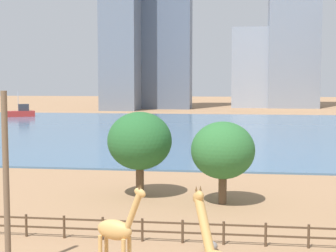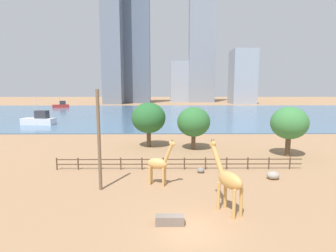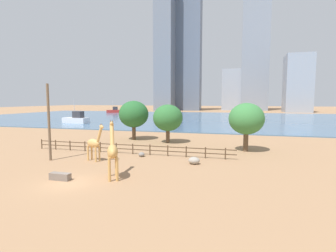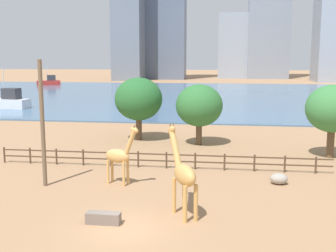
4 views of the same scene
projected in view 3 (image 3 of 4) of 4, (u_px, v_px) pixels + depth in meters
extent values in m
plane|color=#9E7551|center=(203.00, 118.00, 97.97)|extent=(400.00, 400.00, 0.00)
cube|color=#476B8C|center=(202.00, 118.00, 95.08)|extent=(180.00, 86.00, 0.20)
cylinder|color=tan|center=(109.00, 165.00, 22.99)|extent=(0.31, 0.31, 2.00)
cylinder|color=tan|center=(116.00, 165.00, 23.13)|extent=(0.31, 0.31, 2.00)
cylinder|color=tan|center=(109.00, 170.00, 21.49)|extent=(0.31, 0.31, 2.00)
cylinder|color=tan|center=(117.00, 169.00, 21.63)|extent=(0.31, 0.31, 2.00)
ellipsoid|color=tan|center=(113.00, 152.00, 22.17)|extent=(1.84, 2.37, 1.16)
cylinder|color=tan|center=(112.00, 136.00, 23.40)|extent=(1.00, 1.43, 2.09)
ellipsoid|color=tan|center=(112.00, 124.00, 23.85)|extent=(0.72, 0.92, 0.76)
cone|color=brown|center=(111.00, 121.00, 23.80)|extent=(0.14, 0.14, 0.21)
cone|color=brown|center=(113.00, 121.00, 23.84)|extent=(0.14, 0.14, 0.21)
cylinder|color=tan|center=(99.00, 154.00, 28.70)|extent=(0.25, 0.25, 1.67)
cylinder|color=tan|center=(96.00, 154.00, 28.28)|extent=(0.25, 0.25, 1.67)
cylinder|color=tan|center=(92.00, 152.00, 29.44)|extent=(0.25, 0.25, 1.67)
cylinder|color=tan|center=(88.00, 153.00, 29.02)|extent=(0.25, 0.25, 1.67)
ellipsoid|color=tan|center=(93.00, 143.00, 28.75)|extent=(1.99, 1.31, 0.97)
cylinder|color=tan|center=(99.00, 134.00, 28.05)|extent=(1.01, 0.61, 1.82)
ellipsoid|color=tan|center=(101.00, 127.00, 27.77)|extent=(0.76, 0.52, 0.58)
cone|color=brown|center=(102.00, 124.00, 27.80)|extent=(0.11, 0.11, 0.18)
cone|color=brown|center=(101.00, 124.00, 27.68)|extent=(0.11, 0.11, 0.18)
cylinder|color=brown|center=(49.00, 122.00, 28.75)|extent=(0.28, 0.28, 8.48)
ellipsoid|color=gray|center=(142.00, 154.00, 31.04)|extent=(0.74, 0.70, 0.53)
ellipsoid|color=gray|center=(194.00, 161.00, 27.41)|extent=(1.19, 1.01, 0.75)
cube|color=#72665B|center=(60.00, 176.00, 21.98)|extent=(1.80, 0.60, 0.60)
cylinder|color=#4C3826|center=(42.00, 144.00, 36.06)|extent=(0.14, 0.14, 1.30)
cylinder|color=#4C3826|center=(56.00, 145.00, 35.47)|extent=(0.14, 0.14, 1.30)
cylinder|color=#4C3826|center=(70.00, 146.00, 34.87)|extent=(0.14, 0.14, 1.30)
cylinder|color=#4C3826|center=(85.00, 146.00, 34.28)|extent=(0.14, 0.14, 1.30)
cylinder|color=#4C3826|center=(100.00, 147.00, 33.69)|extent=(0.14, 0.14, 1.30)
cylinder|color=#4C3826|center=(116.00, 148.00, 33.10)|extent=(0.14, 0.14, 1.30)
cylinder|color=#4C3826|center=(133.00, 149.00, 32.51)|extent=(0.14, 0.14, 1.30)
cylinder|color=#4C3826|center=(150.00, 150.00, 31.91)|extent=(0.14, 0.14, 1.30)
cylinder|color=#4C3826|center=(168.00, 151.00, 31.32)|extent=(0.14, 0.14, 1.30)
cylinder|color=#4C3826|center=(186.00, 152.00, 30.73)|extent=(0.14, 0.14, 1.30)
cylinder|color=#4C3826|center=(205.00, 153.00, 30.14)|extent=(0.14, 0.14, 1.30)
cylinder|color=#4C3826|center=(225.00, 154.00, 29.55)|extent=(0.14, 0.14, 1.30)
cube|color=#4C3826|center=(129.00, 145.00, 32.60)|extent=(26.10, 0.08, 0.10)
cube|color=#4C3826|center=(129.00, 149.00, 32.65)|extent=(26.10, 0.08, 0.10)
cylinder|color=brown|center=(134.00, 133.00, 44.31)|extent=(0.63, 0.63, 2.33)
ellipsoid|color=#26602D|center=(134.00, 114.00, 43.99)|extent=(4.97, 4.97, 4.47)
cylinder|color=brown|center=(168.00, 136.00, 40.99)|extent=(0.60, 0.60, 2.09)
ellipsoid|color=#2D6B33|center=(168.00, 118.00, 40.71)|extent=(4.62, 4.62, 4.15)
cylinder|color=brown|center=(246.00, 142.00, 34.20)|extent=(0.63, 0.63, 2.46)
ellipsoid|color=#387A3D|center=(246.00, 119.00, 33.90)|extent=(4.55, 4.55, 4.09)
cube|color=silver|center=(76.00, 120.00, 73.98)|extent=(7.87, 3.64, 1.52)
cube|color=#333338|center=(78.00, 114.00, 73.46)|extent=(2.93, 2.14, 1.82)
cylinder|color=silver|center=(74.00, 108.00, 73.79)|extent=(0.13, 0.13, 5.31)
cube|color=#B22D28|center=(113.00, 111.00, 134.08)|extent=(7.37, 5.40, 1.40)
cube|color=#333338|center=(115.00, 108.00, 134.10)|extent=(3.00, 2.63, 1.68)
cylinder|color=silver|center=(113.00, 105.00, 133.70)|extent=(0.16, 0.16, 4.89)
cube|color=slate|center=(187.00, 43.00, 165.50)|extent=(17.96, 9.32, 85.13)
cube|color=slate|center=(165.00, 39.00, 160.21)|extent=(10.85, 15.47, 88.03)
cube|color=gray|center=(256.00, 35.00, 163.72)|extent=(16.40, 10.19, 94.73)
cube|color=#939EAD|center=(232.00, 90.00, 172.70)|extent=(12.45, 12.05, 26.54)
cube|color=#939EAD|center=(298.00, 84.00, 141.95)|extent=(13.41, 14.92, 30.96)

